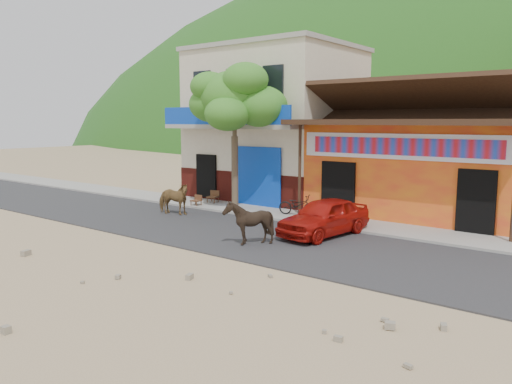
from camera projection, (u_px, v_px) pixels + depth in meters
ground at (228, 259)px, 13.59m from camera, size 120.00×120.00×0.00m
road at (280, 241)px, 15.55m from camera, size 60.00×5.00×0.04m
sidewalk at (335, 222)px, 18.29m from camera, size 60.00×2.00×0.12m
dance_club at (428, 170)px, 19.97m from camera, size 8.00×6.00×3.60m
cafe_building at (276, 126)px, 24.26m from camera, size 7.00×6.00×7.00m
tree at (235, 136)px, 20.48m from camera, size 3.00×3.00×6.00m
cow_tan at (173, 199)px, 19.81m from camera, size 1.63×1.04×1.27m
cow_dark at (249, 222)px, 14.96m from camera, size 1.41×1.30×1.36m
red_car at (324, 217)px, 16.20m from camera, size 1.90×3.75×1.22m
scooter at (298, 205)px, 19.27m from camera, size 1.60×0.87×0.80m
cafe_chair_left at (213, 192)px, 22.31m from camera, size 0.54×0.54×0.97m
cafe_chair_right at (196, 196)px, 21.53m from camera, size 0.42×0.42×0.83m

